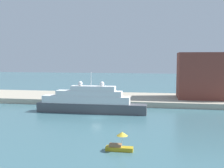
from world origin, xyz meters
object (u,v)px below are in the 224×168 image
at_px(large_yacht, 90,102).
at_px(mooring_bollard, 99,99).
at_px(person_figure, 73,97).
at_px(harbor_building, 212,76).
at_px(parked_car, 64,97).
at_px(small_motorboat, 120,144).

relative_size(large_yacht, mooring_bollard, 37.14).
height_order(large_yacht, person_figure, large_yacht).
distance_m(harbor_building, parked_car, 48.76).
height_order(person_figure, mooring_bollard, person_figure).
bearing_deg(person_figure, parked_car, 163.61).
height_order(large_yacht, mooring_bollard, large_yacht).
bearing_deg(large_yacht, harbor_building, 30.79).
height_order(small_motorboat, person_figure, person_figure).
relative_size(large_yacht, harbor_building, 1.36).
bearing_deg(mooring_bollard, large_yacht, -92.03).
bearing_deg(harbor_building, mooring_bollard, -163.71).
relative_size(small_motorboat, person_figure, 2.73).
bearing_deg(large_yacht, mooring_bollard, 87.97).
bearing_deg(parked_car, harbor_building, 9.42).
height_order(large_yacht, small_motorboat, large_yacht).
relative_size(small_motorboat, harbor_building, 0.20).
height_order(large_yacht, harbor_building, harbor_building).
bearing_deg(parked_car, mooring_bollard, -11.04).
xyz_separation_m(harbor_building, parked_car, (-47.62, -7.90, -6.87)).
bearing_deg(harbor_building, person_figure, -168.72).
xyz_separation_m(harbor_building, person_figure, (-44.38, -8.86, -6.73)).
height_order(small_motorboat, mooring_bollard, small_motorboat).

